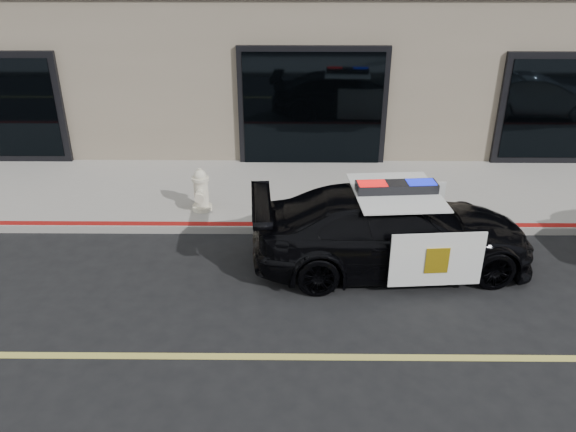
{
  "coord_description": "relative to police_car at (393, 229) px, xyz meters",
  "views": [
    {
      "loc": [
        -1.46,
        -5.83,
        4.94
      ],
      "look_at": [
        -1.53,
        2.2,
        1.0
      ],
      "focal_mm": 35.0,
      "sensor_mm": 36.0,
      "label": 1
    }
  ],
  "objects": [
    {
      "name": "ground",
      "position": [
        -0.19,
        -2.37,
        -0.68
      ],
      "size": [
        120.0,
        120.0,
        0.0
      ],
      "primitive_type": "plane",
      "color": "black",
      "rests_on": "ground"
    },
    {
      "name": "fire_hydrant",
      "position": [
        -3.44,
        1.84,
        -0.12
      ],
      "size": [
        0.39,
        0.54,
        0.87
      ],
      "color": "#ECE4C7",
      "rests_on": "sidewalk_n"
    },
    {
      "name": "sidewalk_n",
      "position": [
        -0.19,
        2.88,
        -0.6
      ],
      "size": [
        60.0,
        3.5,
        0.15
      ],
      "primitive_type": "cube",
      "color": "gray",
      "rests_on": "ground"
    },
    {
      "name": "police_car",
      "position": [
        0.0,
        0.0,
        0.0
      ],
      "size": [
        2.57,
        4.9,
        1.51
      ],
      "color": "black",
      "rests_on": "ground"
    }
  ]
}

